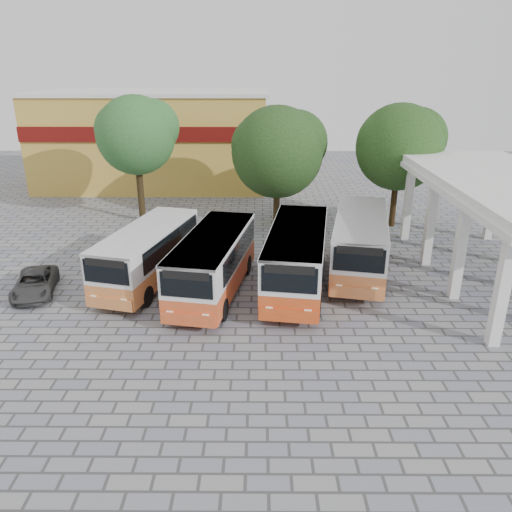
{
  "coord_description": "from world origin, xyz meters",
  "views": [
    {
      "loc": [
        -1.52,
        -19.98,
        10.53
      ],
      "look_at": [
        -1.67,
        3.38,
        1.5
      ],
      "focal_mm": 35.0,
      "sensor_mm": 36.0,
      "label": 1
    }
  ],
  "objects_px": {
    "bus_far_left": "(148,252)",
    "bus_far_right": "(360,241)",
    "bus_centre_right": "(297,255)",
    "bus_centre_left": "(213,260)",
    "parked_car": "(35,283)"
  },
  "relations": [
    {
      "from": "bus_centre_left",
      "to": "parked_car",
      "type": "distance_m",
      "value": 8.81
    },
    {
      "from": "bus_far_left",
      "to": "parked_car",
      "type": "bearing_deg",
      "value": -150.6
    },
    {
      "from": "bus_far_left",
      "to": "bus_centre_right",
      "type": "bearing_deg",
      "value": 8.17
    },
    {
      "from": "bus_far_left",
      "to": "bus_far_right",
      "type": "bearing_deg",
      "value": 21.28
    },
    {
      "from": "bus_far_left",
      "to": "bus_centre_left",
      "type": "relative_size",
      "value": 0.98
    },
    {
      "from": "bus_centre_left",
      "to": "parked_car",
      "type": "relative_size",
      "value": 2.19
    },
    {
      "from": "bus_far_left",
      "to": "bus_centre_right",
      "type": "relative_size",
      "value": 0.94
    },
    {
      "from": "bus_far_left",
      "to": "bus_far_right",
      "type": "relative_size",
      "value": 0.93
    },
    {
      "from": "bus_centre_left",
      "to": "bus_centre_right",
      "type": "height_order",
      "value": "bus_centre_right"
    },
    {
      "from": "bus_centre_left",
      "to": "bus_centre_right",
      "type": "relative_size",
      "value": 0.96
    },
    {
      "from": "bus_far_right",
      "to": "parked_car",
      "type": "relative_size",
      "value": 2.3
    },
    {
      "from": "bus_far_right",
      "to": "bus_centre_left",
      "type": "bearing_deg",
      "value": -148.58
    },
    {
      "from": "bus_centre_right",
      "to": "parked_car",
      "type": "distance_m",
      "value": 12.87
    },
    {
      "from": "bus_far_left",
      "to": "bus_centre_left",
      "type": "height_order",
      "value": "bus_centre_left"
    },
    {
      "from": "bus_centre_right",
      "to": "parked_car",
      "type": "relative_size",
      "value": 2.29
    }
  ]
}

